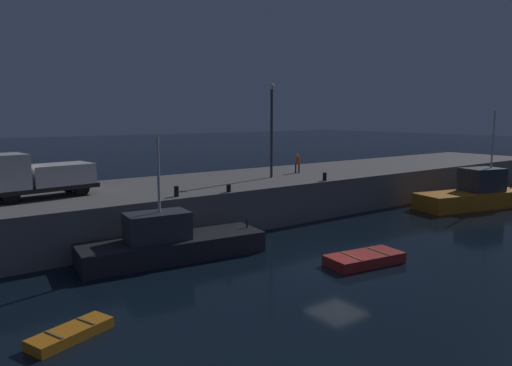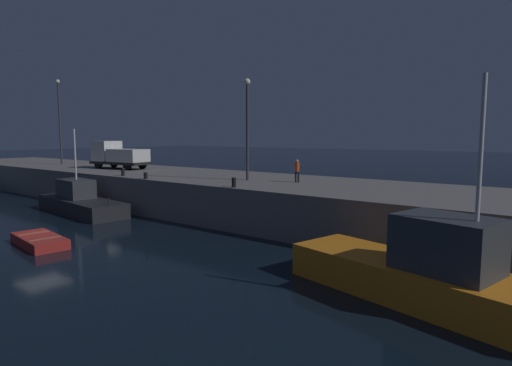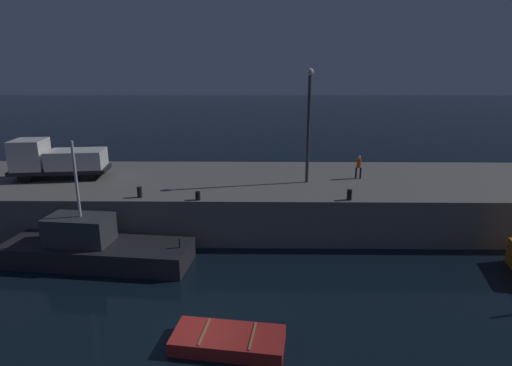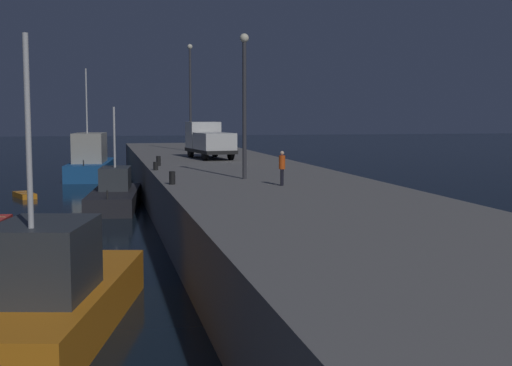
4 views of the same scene
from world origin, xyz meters
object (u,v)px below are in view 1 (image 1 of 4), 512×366
at_px(lamp_post_east, 272,122).
at_px(fishing_trawler_red, 474,194).
at_px(utility_truck, 37,176).
at_px(dinghy_red_small, 71,333).
at_px(bollard_west, 229,188).
at_px(dockworker, 297,162).
at_px(fishing_boat_white, 170,243).
at_px(bollard_central, 176,191).
at_px(bollard_east, 325,177).
at_px(rowboat_white_mid, 364,259).

bearing_deg(lamp_post_east, fishing_trawler_red, -29.23).
relative_size(fishing_trawler_red, utility_truck, 1.62).
xyz_separation_m(dinghy_red_small, bollard_west, (11.86, 8.41, 2.79)).
height_order(fishing_trawler_red, dockworker, fishing_trawler_red).
xyz_separation_m(fishing_trawler_red, dinghy_red_small, (-32.86, -4.11, -0.90)).
xyz_separation_m(fishing_boat_white, dinghy_red_small, (-6.72, -6.18, -0.65)).
height_order(fishing_boat_white, bollard_central, fishing_boat_white).
relative_size(dockworker, bollard_east, 2.60).
relative_size(lamp_post_east, dockworker, 4.57).
height_order(bollard_west, bollard_east, bollard_east).
distance_m(fishing_trawler_red, utility_truck, 32.39).
xyz_separation_m(rowboat_white_mid, utility_truck, (-12.33, 13.52, 3.76)).
height_order(dinghy_red_small, bollard_central, bollard_central).
bearing_deg(utility_truck, bollard_east, -13.80).
height_order(fishing_trawler_red, lamp_post_east, lamp_post_east).
bearing_deg(bollard_central, utility_truck, 147.77).
xyz_separation_m(fishing_boat_white, rowboat_white_mid, (7.48, -6.67, -0.57)).
bearing_deg(rowboat_white_mid, utility_truck, 132.37).
xyz_separation_m(utility_truck, dockworker, (19.91, 0.23, -0.40)).
relative_size(dinghy_red_small, lamp_post_east, 0.42).
xyz_separation_m(rowboat_white_mid, lamp_post_east, (4.08, 12.76, 6.66)).
height_order(utility_truck, dockworker, utility_truck).
bearing_deg(rowboat_white_mid, bollard_central, 121.37).
bearing_deg(bollard_west, fishing_trawler_red, -11.59).
xyz_separation_m(fishing_boat_white, utility_truck, (-4.85, 6.85, 3.19)).
relative_size(rowboat_white_mid, bollard_east, 7.08).
bearing_deg(rowboat_white_mid, lamp_post_east, 72.28).
height_order(utility_truck, bollard_central, utility_truck).
distance_m(dinghy_red_small, bollard_east, 22.13).
relative_size(rowboat_white_mid, utility_truck, 0.67).
bearing_deg(fishing_trawler_red, bollard_east, 160.74).
xyz_separation_m(rowboat_white_mid, bollard_east, (6.04, 9.01, 2.78)).
relative_size(fishing_trawler_red, rowboat_white_mid, 2.41).
relative_size(utility_truck, bollard_east, 10.53).
distance_m(lamp_post_east, utility_truck, 16.67).
bearing_deg(dockworker, bollard_west, -153.97).
bearing_deg(bollard_west, bollard_central, 172.69).
bearing_deg(lamp_post_east, utility_truck, 177.35).
relative_size(utility_truck, bollard_west, 13.14).
relative_size(bollard_west, bollard_east, 0.80).
bearing_deg(dinghy_red_small, fishing_boat_white, 42.63).
xyz_separation_m(dinghy_red_small, bollard_east, (20.23, 8.52, 2.85)).
xyz_separation_m(dinghy_red_small, utility_truck, (1.86, 13.03, 3.84)).
distance_m(dinghy_red_small, dockworker, 25.73).
bearing_deg(bollard_east, bollard_west, -179.27).
relative_size(fishing_boat_white, lamp_post_east, 1.40).
relative_size(utility_truck, dockworker, 4.05).
distance_m(lamp_post_east, bollard_west, 8.46).
xyz_separation_m(rowboat_white_mid, dinghy_red_small, (-14.19, 0.49, -0.08)).
bearing_deg(bollard_central, rowboat_white_mid, -58.63).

